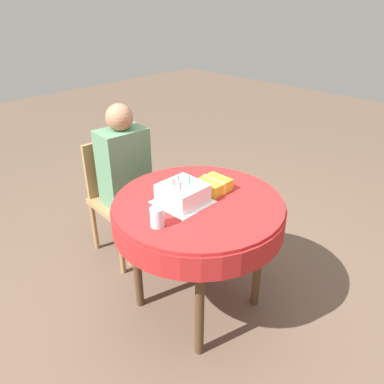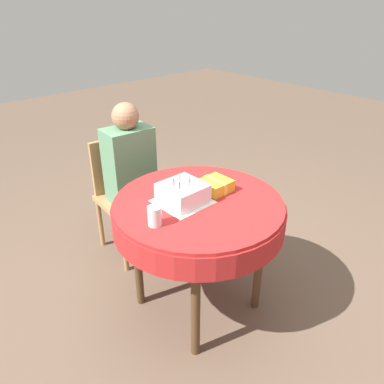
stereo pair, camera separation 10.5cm
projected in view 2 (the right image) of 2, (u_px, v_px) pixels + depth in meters
The scene contains 8 objects.
ground_plane at pixel (198, 303), 2.43m from camera, with size 12.00×12.00×0.00m, color brown.
dining_table at pixel (198, 216), 2.12m from camera, with size 0.97×0.97×0.77m.
chair at pixel (127, 191), 2.80m from camera, with size 0.47×0.47×0.86m.
person at pixel (131, 170), 2.63m from camera, with size 0.34×0.33×1.16m.
napkin at pixel (183, 202), 2.07m from camera, with size 0.27×0.27×0.00m.
birthday_cake at pixel (183, 193), 2.04m from camera, with size 0.22×0.22×0.14m.
drinking_glass at pixel (155, 216), 1.84m from camera, with size 0.07×0.07×0.10m.
gift_box at pixel (215, 185), 2.17m from camera, with size 0.16×0.16×0.07m.
Camera 2 is at (-1.24, -1.31, 1.79)m, focal length 35.00 mm.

